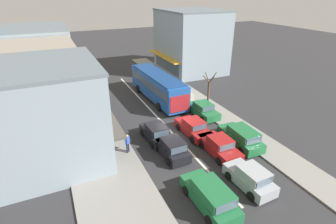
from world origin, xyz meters
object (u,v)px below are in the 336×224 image
Objects in this scene: parked_wagon_kerb_third at (179,91)px; pedestrian_browsing_midblock at (96,89)px; sedan_adjacent_lane_trail at (193,128)px; pedestrian_with_handbag_near at (128,142)px; street_tree_right at (209,90)px; sedan_queue_far_back at (219,146)px; hatchback_queue_gap_filler at (250,178)px; parked_wagon_kerb_front at (241,137)px; city_bus at (158,85)px; parked_sedan_kerb_second at (203,110)px; wagon_behind_bus_mid at (210,196)px; hatchback_adjacent_lane_lead at (156,133)px; hatchback_behind_bus_near at (172,148)px; traffic_light_downstreet at (91,62)px; pedestrian_far_walker at (101,92)px.

pedestrian_browsing_midblock is at bearing 155.54° from parked_wagon_kerb_third.
pedestrian_with_handbag_near is at bearing -175.32° from sedan_adjacent_lane_trail.
sedan_queue_far_back is at bearing -116.99° from street_tree_right.
parked_wagon_kerb_front is at bearing 57.74° from hatchback_queue_gap_filler.
city_bus reaches higher than parked_sedan_kerb_second.
pedestrian_with_handbag_near reaches higher than hatchback_queue_gap_filler.
hatchback_queue_gap_filler is 0.83× the size of parked_wagon_kerb_front.
parked_wagon_kerb_third is (6.32, 16.86, 0.00)m from wagon_behind_bus_mid.
hatchback_queue_gap_filler is 21.66m from pedestrian_browsing_midblock.
parked_wagon_kerb_front is (6.35, -3.70, 0.04)m from hatchback_adjacent_lane_lead.
parked_wagon_kerb_front is (2.61, -12.24, -1.14)m from city_bus.
hatchback_queue_gap_filler is 9.61m from pedestrian_with_handbag_near.
street_tree_right is at bearing 58.12° from wagon_behind_bus_mid.
sedan_queue_far_back is 2.49m from parked_wagon_kerb_front.
hatchback_behind_bus_near is 2.29× the size of pedestrian_browsing_midblock.
hatchback_adjacent_lane_lead is 19.06m from traffic_light_downstreet.
hatchback_behind_bus_near is at bearing -119.16° from parked_wagon_kerb_third.
sedan_queue_far_back is at bearing -83.98° from sedan_adjacent_lane_trail.
parked_wagon_kerb_third is at bearing -5.51° from city_bus.
parked_sedan_kerb_second is at bearing -90.76° from parked_wagon_kerb_third.
hatchback_adjacent_lane_lead is at bearing 19.40° from pedestrian_with_handbag_near.
traffic_light_downstreet is (-2.12, 18.81, 2.15)m from hatchback_adjacent_lane_lead.
sedan_adjacent_lane_trail is 20.22m from traffic_light_downstreet.
pedestrian_with_handbag_near is 13.50m from pedestrian_browsing_midblock.
parked_wagon_kerb_third is (0.08, 5.75, 0.08)m from parked_sedan_kerb_second.
parked_wagon_kerb_front is 11.98m from parked_wagon_kerb_third.
wagon_behind_bus_mid is at bearing -129.99° from sedan_queue_far_back.
city_bus is at bearing 72.94° from hatchback_behind_bus_near.
pedestrian_far_walker is (-6.05, 19.23, 0.36)m from hatchback_queue_gap_filler.
pedestrian_far_walker is (-10.86, 6.40, -0.76)m from street_tree_right.
hatchback_behind_bus_near is 15.57m from pedestrian_browsing_midblock.
sedan_queue_far_back is at bearing -66.86° from pedestrian_far_walker.
pedestrian_far_walker is at bearing 97.74° from wagon_behind_bus_mid.
city_bus is 2.93m from parked_wagon_kerb_third.
parked_wagon_kerb_front is 24.14m from traffic_light_downstreet.
city_bus reaches higher than hatchback_adjacent_lane_lead.
hatchback_queue_gap_filler is 20.16m from pedestrian_far_walker.
pedestrian_with_handbag_near is at bearing 155.54° from sedan_queue_far_back.
hatchback_queue_gap_filler is (3.39, 0.35, -0.04)m from wagon_behind_bus_mid.
parked_wagon_kerb_front is 8.60m from street_tree_right.
hatchback_adjacent_lane_lead is 0.88× the size of sedan_adjacent_lane_trail.
parked_sedan_kerb_second is (2.47, 6.60, 0.00)m from sedan_queue_far_back.
sedan_adjacent_lane_trail is 7.09m from street_tree_right.
pedestrian_with_handbag_near is at bearing 111.30° from wagon_behind_bus_mid.
street_tree_right reaches higher than pedestrian_browsing_midblock.
sedan_adjacent_lane_trail is (3.24, 2.28, -0.05)m from hatchback_behind_bus_near.
parked_wagon_kerb_third is 1.07× the size of traffic_light_downstreet.
parked_wagon_kerb_front is at bearing -90.41° from parked_wagon_kerb_third.
hatchback_adjacent_lane_lead is 8.57m from wagon_behind_bus_mid.
hatchback_queue_gap_filler is at bearing -90.12° from sedan_adjacent_lane_trail.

